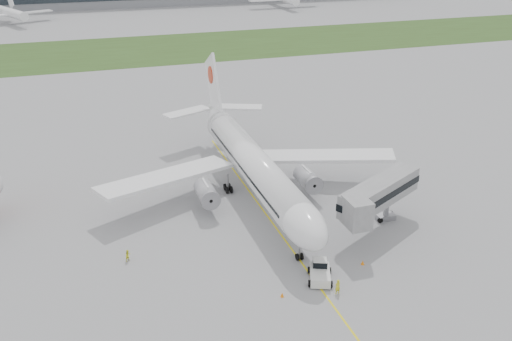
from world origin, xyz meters
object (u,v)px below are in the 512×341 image
object	(u,v)px
pushback_tug	(320,272)
ground_crew_near	(338,287)
airliner	(251,161)
jet_bridge	(377,196)

from	to	relation	value
pushback_tug	ground_crew_near	bearing A→B (deg)	-56.56
airliner	pushback_tug	xyz separation A→B (m)	(0.74, -24.51, -4.67)
airliner	ground_crew_near	xyz separation A→B (m)	(1.44, -27.89, -4.72)
pushback_tug	ground_crew_near	xyz separation A→B (m)	(0.70, -3.38, -0.05)
airliner	pushback_tug	world-z (taller)	airliner
airliner	jet_bridge	distance (m)	20.68
jet_bridge	ground_crew_near	world-z (taller)	jet_bridge
pushback_tug	jet_bridge	distance (m)	14.89
ground_crew_near	jet_bridge	bearing A→B (deg)	-140.83
pushback_tug	ground_crew_near	world-z (taller)	pushback_tug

